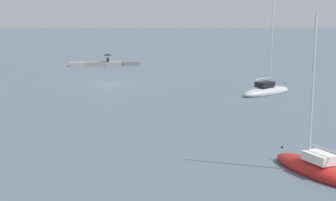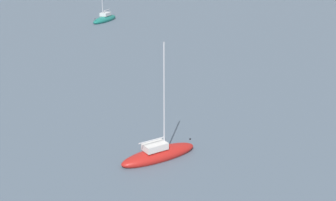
% 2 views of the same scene
% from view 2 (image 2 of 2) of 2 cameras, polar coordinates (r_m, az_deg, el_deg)
% --- Properties ---
extents(sailboat_teal_mid, '(6.53, 5.74, 8.86)m').
position_cam_2_polar(sailboat_teal_mid, '(82.39, -7.44, 9.46)').
color(sailboat_teal_mid, '#197266').
rests_on(sailboat_teal_mid, ground_plane).
extents(sailboat_red_far, '(3.19, 5.91, 8.22)m').
position_cam_2_polar(sailboat_red_far, '(33.02, -1.13, -6.29)').
color(sailboat_red_far, red).
rests_on(sailboat_red_far, ground_plane).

